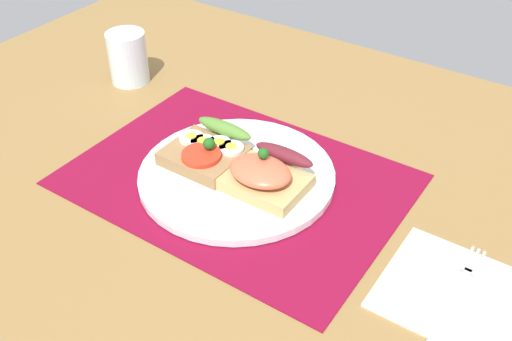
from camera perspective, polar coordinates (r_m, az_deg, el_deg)
ground_plane at (r=78.75cm, az=-1.81°, el=-1.82°), size 120.00×90.00×3.20cm
placemat at (r=77.66cm, az=-1.84°, el=-0.82°), size 42.15×30.34×0.30cm
plate at (r=77.25cm, az=-1.85°, el=-0.44°), size 25.46×25.46×1.04cm
sandwich_egg_tomato at (r=78.62cm, az=-4.62°, el=1.97°), size 9.77×9.85×4.00cm
sandwich_salmon at (r=73.49cm, az=0.94°, el=-0.35°), size 9.90×9.18×5.26cm
napkin at (r=66.82cm, az=18.32°, el=-10.91°), size 14.42×13.94×0.60cm
fork at (r=66.48cm, az=18.77°, el=-10.76°), size 1.62×15.15×0.32cm
drinking_glass at (r=100.21cm, az=-12.15°, el=10.52°), size 6.27×6.27×8.44cm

